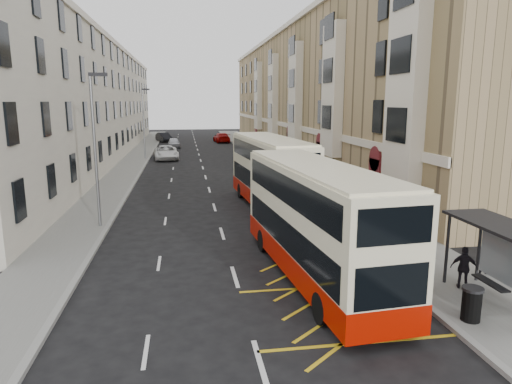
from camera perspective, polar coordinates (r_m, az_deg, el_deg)
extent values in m
plane|color=black|center=(14.48, -0.85, -16.38)|extent=(200.00, 200.00, 0.00)
cube|color=slate|center=(44.31, 3.95, 2.63)|extent=(4.00, 120.00, 0.15)
cube|color=slate|center=(43.59, -16.35, 2.06)|extent=(3.00, 120.00, 0.15)
cube|color=gray|center=(43.91, 1.40, 2.58)|extent=(0.25, 120.00, 0.15)
cube|color=gray|center=(43.42, -14.39, 2.13)|extent=(0.25, 120.00, 0.15)
cube|color=tan|center=(60.58, 7.33, 11.93)|extent=(10.00, 79.00, 15.00)
cube|color=silver|center=(59.44, 2.53, 8.65)|extent=(0.18, 79.00, 0.50)
cube|color=silver|center=(59.93, 2.56, 19.22)|extent=(0.40, 79.00, 0.50)
cube|color=silver|center=(25.43, 18.26, 12.49)|extent=(0.80, 3.20, 10.00)
cube|color=silver|center=(36.54, 9.54, 12.36)|extent=(0.80, 3.20, 10.00)
cube|color=silver|center=(48.08, 4.95, 12.17)|extent=(0.80, 3.20, 10.00)
cube|color=silver|center=(59.81, 2.15, 12.03)|extent=(0.80, 3.20, 10.00)
cube|color=silver|center=(71.62, 0.28, 11.91)|extent=(0.80, 3.20, 10.00)
cube|color=maroon|center=(29.59, 14.59, 1.15)|extent=(0.20, 1.60, 3.00)
cube|color=maroon|center=(40.75, 7.91, 4.10)|extent=(0.20, 1.60, 3.00)
cube|color=maroon|center=(52.28, 4.12, 5.75)|extent=(0.20, 1.60, 3.00)
cube|color=maroon|center=(63.98, 1.69, 6.78)|extent=(0.20, 1.60, 3.00)
cube|color=maroon|center=(75.78, 0.01, 7.49)|extent=(0.20, 1.60, 3.00)
cube|color=beige|center=(59.37, -20.65, 10.37)|extent=(9.00, 79.00, 13.00)
cube|color=silver|center=(58.98, -16.60, 16.95)|extent=(0.30, 79.00, 0.50)
cube|color=black|center=(18.12, 22.77, -6.54)|extent=(0.08, 0.08, 2.60)
cube|color=black|center=(18.81, 26.12, -6.18)|extent=(0.08, 0.08, 2.60)
cube|color=black|center=(16.62, 28.42, -3.75)|extent=(1.65, 4.25, 0.10)
cube|color=black|center=(17.86, 27.23, -10.06)|extent=(0.35, 1.60, 0.06)
cylinder|color=red|center=(18.23, 18.04, -8.74)|extent=(0.06, 0.06, 1.00)
cylinder|color=red|center=(21.02, 14.05, -5.85)|extent=(0.06, 0.06, 1.00)
cylinder|color=red|center=(23.92, 11.04, -3.63)|extent=(0.06, 0.06, 1.00)
cube|color=red|center=(20.88, 14.11, -4.59)|extent=(0.05, 6.50, 0.06)
cube|color=red|center=(21.00, 14.06, -5.72)|extent=(0.05, 6.50, 0.06)
cylinder|color=slate|center=(25.26, -19.47, 4.80)|extent=(0.16, 0.16, 8.00)
cube|color=black|center=(25.09, -19.14, 13.72)|extent=(0.90, 0.18, 0.18)
cylinder|color=slate|center=(54.95, -13.87, 8.28)|extent=(0.16, 0.16, 8.00)
cube|color=black|center=(54.88, -13.64, 12.37)|extent=(0.90, 0.18, 0.18)
cube|color=#F4EAC1|center=(17.39, 7.51, -3.41)|extent=(3.44, 11.24, 3.97)
cube|color=#A90E00|center=(17.84, 7.38, -8.18)|extent=(3.47, 11.27, 0.91)
cube|color=black|center=(17.52, 7.47, -4.92)|extent=(3.40, 10.36, 1.11)
cube|color=black|center=(17.12, 7.61, 0.59)|extent=(3.40, 10.36, 1.01)
cube|color=#F4EAC1|center=(16.99, 7.68, 3.22)|extent=(3.30, 10.79, 0.12)
cube|color=black|center=(22.57, 2.43, -1.03)|extent=(2.14, 0.26, 1.31)
cube|color=black|center=(22.22, 2.48, 4.18)|extent=(1.76, 0.23, 0.45)
cube|color=black|center=(12.81, 16.55, -11.26)|extent=(2.14, 0.26, 1.21)
cylinder|color=black|center=(20.80, 0.89, -6.11)|extent=(0.37, 1.03, 1.01)
cylinder|color=black|center=(21.46, 6.81, -5.64)|extent=(0.37, 1.03, 1.01)
cylinder|color=black|center=(14.52, 8.19, -14.20)|extent=(0.37, 1.03, 1.01)
cylinder|color=black|center=(15.45, 16.25, -12.92)|extent=(0.37, 1.03, 1.01)
cube|color=#F4EAC1|center=(28.71, 1.81, 2.58)|extent=(3.51, 11.43, 4.04)
cube|color=#A90E00|center=(28.99, 1.79, -0.47)|extent=(3.54, 11.46, 0.92)
cube|color=black|center=(28.79, 1.80, 1.63)|extent=(3.47, 10.54, 1.13)
cube|color=black|center=(28.55, 1.82, 5.07)|extent=(3.47, 10.54, 1.02)
cube|color=#F4EAC1|center=(28.47, 1.83, 6.69)|extent=(3.37, 10.97, 0.12)
cube|color=black|center=(34.15, -0.73, 3.24)|extent=(2.17, 0.27, 1.33)
cube|color=black|center=(33.92, -0.74, 6.75)|extent=(1.79, 0.23, 0.46)
cube|color=black|center=(23.52, 5.47, -0.48)|extent=(2.17, 0.27, 1.23)
cylinder|color=black|center=(32.21, -1.92, 0.17)|extent=(0.37, 1.04, 1.02)
cylinder|color=black|center=(32.76, 2.04, 0.35)|extent=(0.37, 1.04, 1.02)
cylinder|color=black|center=(25.37, 1.45, -2.88)|extent=(0.37, 1.04, 1.02)
cylinder|color=black|center=(26.06, 6.37, -2.57)|extent=(0.37, 1.04, 1.02)
cylinder|color=black|center=(15.68, 25.33, -12.64)|extent=(0.58, 0.58, 1.00)
cylinder|color=black|center=(15.49, 25.49, -10.88)|extent=(0.64, 0.64, 0.09)
imported|color=black|center=(17.59, 19.91, -8.13)|extent=(0.71, 0.50, 1.86)
imported|color=black|center=(19.65, 27.21, -7.03)|extent=(0.91, 0.77, 1.64)
imported|color=black|center=(17.99, 24.58, -8.59)|extent=(0.97, 0.76, 1.54)
imported|color=silver|center=(54.65, -11.18, 4.86)|extent=(3.16, 6.02, 1.62)
imported|color=#B2B4BA|center=(68.13, -10.24, 6.07)|extent=(1.99, 4.41, 1.47)
imported|color=black|center=(78.90, -11.45, 6.74)|extent=(3.10, 4.93, 1.54)
imported|color=#990301|center=(76.29, -4.32, 6.80)|extent=(2.70, 5.61, 1.58)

